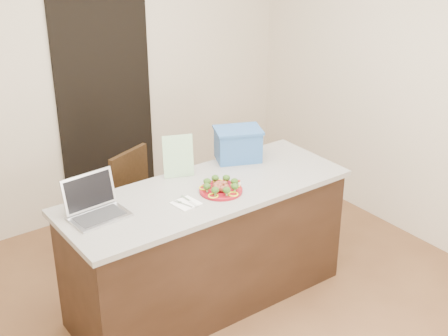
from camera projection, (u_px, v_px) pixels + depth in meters
ground at (227, 316)px, 4.49m from camera, size 4.00×4.00×0.00m
room_shell at (228, 102)px, 3.81m from camera, size 4.00×4.00×4.00m
doorway at (106, 108)px, 5.58m from camera, size 0.90×0.02×2.00m
island at (207, 246)px, 4.48m from camera, size 2.06×0.76×0.92m
plate at (221, 190)px, 4.25m from camera, size 0.30×0.30×0.02m
meatballs at (220, 186)px, 4.24m from camera, size 0.12×0.12×0.04m
broccoli at (221, 184)px, 4.23m from camera, size 0.25×0.25×0.04m
pepper_rings at (221, 189)px, 4.25m from camera, size 0.29×0.29×0.01m
napkin at (186, 203)px, 4.09m from camera, size 0.17×0.17×0.01m
fork at (183, 203)px, 4.08m from camera, size 0.05×0.15×0.00m
knife at (191, 202)px, 4.09m from camera, size 0.02×0.19×0.01m
yogurt_bottle at (239, 185)px, 4.29m from camera, size 0.03×0.03×0.06m
laptop at (94, 204)px, 3.94m from camera, size 0.37×0.31×0.25m
leaflet at (178, 156)px, 4.42m from camera, size 0.22×0.13×0.31m
blue_box at (238, 144)px, 4.70m from camera, size 0.42×0.37×0.25m
chair at (137, 202)px, 4.96m from camera, size 0.53×0.54×0.93m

